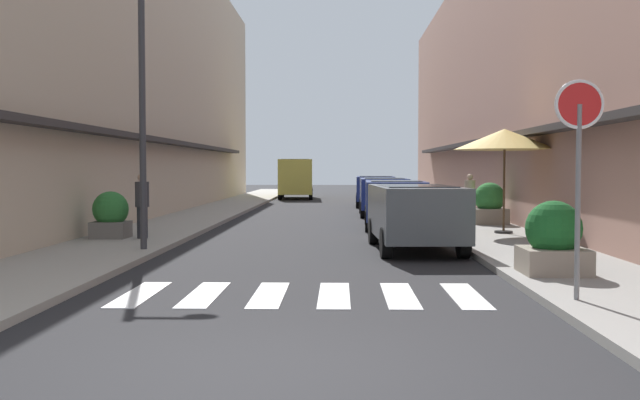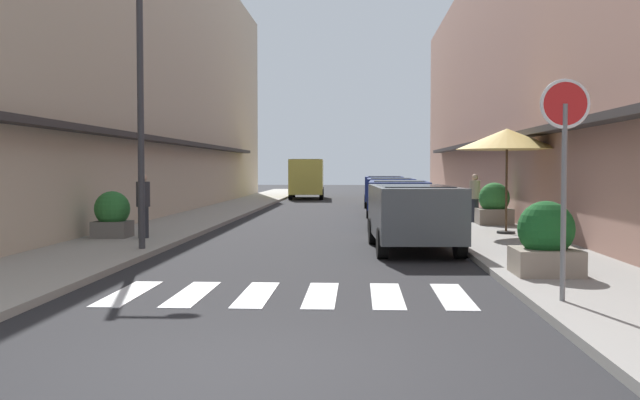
{
  "view_description": "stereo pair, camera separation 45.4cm",
  "coord_description": "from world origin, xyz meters",
  "px_view_note": "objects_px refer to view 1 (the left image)",
  "views": [
    {
      "loc": [
        0.55,
        -6.53,
        1.86
      ],
      "look_at": [
        0.07,
        11.64,
        1.06
      ],
      "focal_mm": 41.39,
      "sensor_mm": 36.0,
      "label": 1
    },
    {
      "loc": [
        1.01,
        -6.51,
        1.86
      ],
      "look_at": [
        0.07,
        11.64,
        1.06
      ],
      "focal_mm": 41.39,
      "sensor_mm": 36.0,
      "label": 2
    }
  ],
  "objects_px": {
    "delivery_van": "(296,175)",
    "planter_far": "(490,205)",
    "parked_car_distant": "(375,188)",
    "planter_midblock": "(111,215)",
    "parked_car_far": "(383,192)",
    "street_lamp": "(150,80)",
    "pedestrian_walking_near": "(142,204)",
    "pedestrian_walking_far": "(470,197)",
    "round_street_sign": "(579,131)",
    "parked_car_mid": "(395,198)",
    "parked_car_near": "(415,210)",
    "planter_corner": "(554,240)",
    "cafe_umbrella": "(505,140)"
  },
  "relations": [
    {
      "from": "parked_car_far",
      "to": "planter_corner",
      "type": "bearing_deg",
      "value": -83.61
    },
    {
      "from": "planter_midblock",
      "to": "parked_car_far",
      "type": "bearing_deg",
      "value": 54.71
    },
    {
      "from": "planter_midblock",
      "to": "parked_car_mid",
      "type": "bearing_deg",
      "value": 31.58
    },
    {
      "from": "parked_car_near",
      "to": "planter_corner",
      "type": "xyz_separation_m",
      "value": [
        1.83,
        -4.33,
        -0.26
      ]
    },
    {
      "from": "planter_midblock",
      "to": "planter_far",
      "type": "relative_size",
      "value": 0.9
    },
    {
      "from": "parked_car_distant",
      "to": "planter_far",
      "type": "distance_m",
      "value": 12.46
    },
    {
      "from": "delivery_van",
      "to": "planter_far",
      "type": "relative_size",
      "value": 4.26
    },
    {
      "from": "parked_car_distant",
      "to": "round_street_sign",
      "type": "relative_size",
      "value": 1.38
    },
    {
      "from": "round_street_sign",
      "to": "planter_far",
      "type": "distance_m",
      "value": 13.36
    },
    {
      "from": "round_street_sign",
      "to": "pedestrian_walking_far",
      "type": "bearing_deg",
      "value": 85.7
    },
    {
      "from": "parked_car_distant",
      "to": "pedestrian_walking_far",
      "type": "bearing_deg",
      "value": -77.49
    },
    {
      "from": "cafe_umbrella",
      "to": "delivery_van",
      "type": "bearing_deg",
      "value": 105.87
    },
    {
      "from": "pedestrian_walking_near",
      "to": "pedestrian_walking_far",
      "type": "bearing_deg",
      "value": 161.65
    },
    {
      "from": "parked_car_distant",
      "to": "round_street_sign",
      "type": "xyz_separation_m",
      "value": [
        1.44,
        -25.28,
        1.42
      ]
    },
    {
      "from": "pedestrian_walking_far",
      "to": "planter_midblock",
      "type": "bearing_deg",
      "value": 95.83
    },
    {
      "from": "parked_car_far",
      "to": "round_street_sign",
      "type": "relative_size",
      "value": 1.5
    },
    {
      "from": "planter_far",
      "to": "pedestrian_walking_far",
      "type": "relative_size",
      "value": 0.83
    },
    {
      "from": "delivery_van",
      "to": "parked_car_near",
      "type": "bearing_deg",
      "value": -81.18
    },
    {
      "from": "cafe_umbrella",
      "to": "pedestrian_walking_far",
      "type": "relative_size",
      "value": 1.8
    },
    {
      "from": "parked_car_distant",
      "to": "delivery_van",
      "type": "bearing_deg",
      "value": 114.85
    },
    {
      "from": "parked_car_distant",
      "to": "pedestrian_walking_far",
      "type": "xyz_separation_m",
      "value": [
        2.5,
        -11.26,
        0.0
      ]
    },
    {
      "from": "planter_midblock",
      "to": "pedestrian_walking_far",
      "type": "height_order",
      "value": "pedestrian_walking_far"
    },
    {
      "from": "parked_car_far",
      "to": "planter_midblock",
      "type": "height_order",
      "value": "parked_car_far"
    },
    {
      "from": "parked_car_distant",
      "to": "planter_midblock",
      "type": "bearing_deg",
      "value": -113.51
    },
    {
      "from": "parked_car_far",
      "to": "planter_corner",
      "type": "distance_m",
      "value": 16.45
    },
    {
      "from": "planter_corner",
      "to": "pedestrian_walking_near",
      "type": "xyz_separation_m",
      "value": [
        -8.37,
        5.81,
        0.29
      ]
    },
    {
      "from": "parked_car_far",
      "to": "round_street_sign",
      "type": "bearing_deg",
      "value": -85.6
    },
    {
      "from": "planter_corner",
      "to": "pedestrian_walking_far",
      "type": "bearing_deg",
      "value": 86.71
    },
    {
      "from": "street_lamp",
      "to": "pedestrian_walking_near",
      "type": "relative_size",
      "value": 3.71
    },
    {
      "from": "parked_car_far",
      "to": "planter_midblock",
      "type": "xyz_separation_m",
      "value": [
        -7.37,
        -10.41,
        -0.24
      ]
    },
    {
      "from": "parked_car_distant",
      "to": "planter_midblock",
      "type": "xyz_separation_m",
      "value": [
        -7.37,
        -16.93,
        -0.24
      ]
    },
    {
      "from": "parked_car_mid",
      "to": "delivery_van",
      "type": "xyz_separation_m",
      "value": [
        -4.32,
        21.73,
        0.48
      ]
    },
    {
      "from": "parked_car_near",
      "to": "pedestrian_walking_far",
      "type": "height_order",
      "value": "pedestrian_walking_far"
    },
    {
      "from": "parked_car_distant",
      "to": "cafe_umbrella",
      "type": "height_order",
      "value": "cafe_umbrella"
    },
    {
      "from": "street_lamp",
      "to": "pedestrian_walking_far",
      "type": "distance_m",
      "value": 11.91
    },
    {
      "from": "parked_car_near",
      "to": "parked_car_distant",
      "type": "bearing_deg",
      "value": 90.0
    },
    {
      "from": "parked_car_far",
      "to": "pedestrian_walking_far",
      "type": "distance_m",
      "value": 5.35
    },
    {
      "from": "parked_car_distant",
      "to": "cafe_umbrella",
      "type": "distance_m",
      "value": 15.64
    },
    {
      "from": "parked_car_distant",
      "to": "delivery_van",
      "type": "distance_m",
      "value": 10.3
    },
    {
      "from": "delivery_van",
      "to": "cafe_umbrella",
      "type": "distance_m",
      "value": 25.66
    },
    {
      "from": "parked_car_far",
      "to": "planter_far",
      "type": "distance_m",
      "value": 6.32
    },
    {
      "from": "parked_car_far",
      "to": "pedestrian_walking_near",
      "type": "height_order",
      "value": "pedestrian_walking_near"
    },
    {
      "from": "parked_car_distant",
      "to": "planter_far",
      "type": "bearing_deg",
      "value": -76.26
    },
    {
      "from": "pedestrian_walking_near",
      "to": "planter_far",
      "type": "bearing_deg",
      "value": 156.48
    },
    {
      "from": "cafe_umbrella",
      "to": "planter_corner",
      "type": "xyz_separation_m",
      "value": [
        -0.86,
        -7.54,
        -1.94
      ]
    },
    {
      "from": "round_street_sign",
      "to": "planter_far",
      "type": "bearing_deg",
      "value": 83.44
    },
    {
      "from": "delivery_van",
      "to": "planter_corner",
      "type": "bearing_deg",
      "value": -79.18
    },
    {
      "from": "parked_car_mid",
      "to": "round_street_sign",
      "type": "xyz_separation_m",
      "value": [
        1.44,
        -12.88,
        1.41
      ]
    },
    {
      "from": "parked_car_distant",
      "to": "round_street_sign",
      "type": "bearing_deg",
      "value": -86.73
    },
    {
      "from": "street_lamp",
      "to": "planter_midblock",
      "type": "xyz_separation_m",
      "value": [
        -1.66,
        2.5,
        -3.04
      ]
    }
  ]
}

